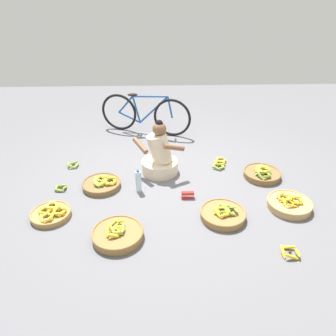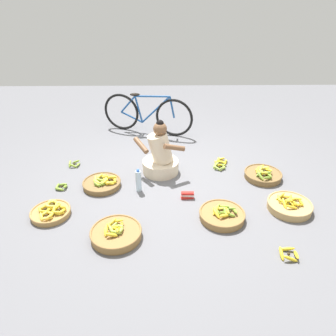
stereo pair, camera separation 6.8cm
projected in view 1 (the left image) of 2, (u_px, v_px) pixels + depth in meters
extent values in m
plane|color=slate|center=(167.00, 183.00, 4.27)|extent=(10.00, 10.00, 0.00)
cylinder|color=beige|center=(160.00, 166.00, 4.49)|extent=(0.52, 0.52, 0.18)
cylinder|color=beige|center=(160.00, 148.00, 4.34)|extent=(0.39, 0.31, 0.46)
sphere|color=brown|center=(159.00, 129.00, 4.19)|extent=(0.19, 0.19, 0.19)
sphere|color=black|center=(159.00, 124.00, 4.15)|extent=(0.10, 0.10, 0.10)
cylinder|color=brown|center=(140.00, 145.00, 4.22)|extent=(0.23, 0.29, 0.16)
cylinder|color=brown|center=(174.00, 147.00, 4.17)|extent=(0.31, 0.17, 0.16)
torus|color=black|center=(119.00, 112.00, 5.73)|extent=(0.66, 0.26, 0.68)
torus|color=black|center=(172.00, 118.00, 5.48)|extent=(0.66, 0.26, 0.68)
cylinder|color=#1E4C8C|center=(153.00, 110.00, 5.51)|extent=(0.53, 0.20, 0.55)
cylinder|color=#1E4C8C|center=(136.00, 110.00, 5.60)|extent=(0.15, 0.08, 0.49)
cylinder|color=#1E4C8C|center=(150.00, 96.00, 5.41)|extent=(0.63, 0.23, 0.08)
cylinder|color=#1E4C8C|center=(130.00, 117.00, 5.72)|extent=(0.41, 0.16, 0.18)
cylinder|color=#1E4C8C|center=(126.00, 105.00, 5.61)|extent=(0.31, 0.13, 0.35)
cylinder|color=#1E4C8C|center=(170.00, 107.00, 5.40)|extent=(0.12, 0.07, 0.38)
ellipsoid|color=black|center=(133.00, 95.00, 5.48)|extent=(0.18, 0.08, 0.05)
cylinder|color=olive|center=(223.00, 215.00, 3.60)|extent=(0.52, 0.52, 0.08)
torus|color=olive|center=(223.00, 212.00, 3.58)|extent=(0.53, 0.53, 0.02)
ellipsoid|color=olive|center=(236.00, 210.00, 3.57)|extent=(0.05, 0.14, 0.07)
ellipsoid|color=olive|center=(231.00, 208.00, 3.61)|extent=(0.14, 0.06, 0.06)
ellipsoid|color=olive|center=(226.00, 211.00, 3.55)|extent=(0.06, 0.14, 0.09)
ellipsoid|color=olive|center=(231.00, 214.00, 3.51)|extent=(0.14, 0.06, 0.06)
sphere|color=#382D19|center=(231.00, 211.00, 3.56)|extent=(0.03, 0.03, 0.03)
ellipsoid|color=#8CAD38|center=(228.00, 208.00, 3.60)|extent=(0.04, 0.15, 0.07)
ellipsoid|color=#8CAD38|center=(224.00, 206.00, 3.64)|extent=(0.14, 0.10, 0.07)
ellipsoid|color=#8CAD38|center=(217.00, 207.00, 3.63)|extent=(0.12, 0.13, 0.05)
ellipsoid|color=#8CAD38|center=(218.00, 211.00, 3.55)|extent=(0.11, 0.13, 0.08)
ellipsoid|color=#8CAD38|center=(225.00, 212.00, 3.54)|extent=(0.15, 0.08, 0.08)
sphere|color=#382D19|center=(222.00, 209.00, 3.59)|extent=(0.03, 0.03, 0.03)
ellipsoid|color=yellow|center=(228.00, 211.00, 3.55)|extent=(0.05, 0.16, 0.09)
ellipsoid|color=yellow|center=(222.00, 208.00, 3.60)|extent=(0.16, 0.06, 0.06)
ellipsoid|color=yellow|center=(217.00, 210.00, 3.57)|extent=(0.11, 0.15, 0.07)
ellipsoid|color=yellow|center=(217.00, 213.00, 3.52)|extent=(0.09, 0.16, 0.09)
ellipsoid|color=yellow|center=(226.00, 215.00, 3.50)|extent=(0.15, 0.10, 0.06)
sphere|color=#382D19|center=(222.00, 211.00, 3.55)|extent=(0.03, 0.03, 0.03)
cylinder|color=brown|center=(102.00, 185.00, 4.17)|extent=(0.50, 0.50, 0.07)
torus|color=brown|center=(101.00, 183.00, 4.15)|extent=(0.51, 0.51, 0.02)
ellipsoid|color=yellow|center=(115.00, 180.00, 4.15)|extent=(0.07, 0.16, 0.06)
ellipsoid|color=yellow|center=(112.00, 178.00, 4.19)|extent=(0.15, 0.10, 0.09)
ellipsoid|color=yellow|center=(110.00, 178.00, 4.19)|extent=(0.15, 0.05, 0.08)
ellipsoid|color=yellow|center=(105.00, 180.00, 4.15)|extent=(0.09, 0.16, 0.07)
ellipsoid|color=yellow|center=(105.00, 182.00, 4.10)|extent=(0.11, 0.15, 0.07)
ellipsoid|color=yellow|center=(108.00, 184.00, 4.08)|extent=(0.16, 0.05, 0.07)
ellipsoid|color=yellow|center=(111.00, 183.00, 4.09)|extent=(0.15, 0.10, 0.06)
sphere|color=#382D19|center=(109.00, 181.00, 4.14)|extent=(0.04, 0.04, 0.04)
ellipsoid|color=#9EB747|center=(106.00, 178.00, 4.19)|extent=(0.04, 0.14, 0.08)
ellipsoid|color=#9EB747|center=(101.00, 176.00, 4.24)|extent=(0.15, 0.06, 0.06)
ellipsoid|color=#9EB747|center=(97.00, 179.00, 4.19)|extent=(0.03, 0.14, 0.06)
ellipsoid|color=#9EB747|center=(101.00, 181.00, 4.13)|extent=(0.14, 0.04, 0.08)
sphere|color=#382D19|center=(101.00, 179.00, 4.19)|extent=(0.03, 0.03, 0.03)
ellipsoid|color=yellow|center=(106.00, 180.00, 4.13)|extent=(0.04, 0.16, 0.09)
ellipsoid|color=yellow|center=(103.00, 178.00, 4.19)|extent=(0.16, 0.09, 0.10)
ellipsoid|color=yellow|center=(98.00, 178.00, 4.17)|extent=(0.14, 0.14, 0.10)
ellipsoid|color=yellow|center=(95.00, 181.00, 4.12)|extent=(0.06, 0.17, 0.10)
ellipsoid|color=yellow|center=(98.00, 183.00, 4.08)|extent=(0.16, 0.11, 0.08)
ellipsoid|color=yellow|center=(104.00, 183.00, 4.09)|extent=(0.15, 0.14, 0.07)
sphere|color=#382D19|center=(101.00, 181.00, 4.13)|extent=(0.03, 0.03, 0.03)
ellipsoid|color=#8CAD38|center=(103.00, 184.00, 4.08)|extent=(0.05, 0.12, 0.06)
ellipsoid|color=#8CAD38|center=(101.00, 181.00, 4.13)|extent=(0.12, 0.07, 0.06)
ellipsoid|color=#8CAD38|center=(97.00, 182.00, 4.12)|extent=(0.11, 0.10, 0.06)
ellipsoid|color=#8CAD38|center=(95.00, 183.00, 4.08)|extent=(0.03, 0.12, 0.07)
ellipsoid|color=#8CAD38|center=(96.00, 185.00, 4.05)|extent=(0.12, 0.09, 0.07)
ellipsoid|color=#8CAD38|center=(101.00, 185.00, 4.05)|extent=(0.12, 0.09, 0.05)
sphere|color=#382D19|center=(99.00, 183.00, 4.09)|extent=(0.03, 0.03, 0.03)
cylinder|color=olive|center=(118.00, 235.00, 3.30)|extent=(0.54, 0.54, 0.09)
torus|color=olive|center=(117.00, 232.00, 3.28)|extent=(0.55, 0.55, 0.02)
ellipsoid|color=#9EB747|center=(123.00, 230.00, 3.27)|extent=(0.05, 0.13, 0.07)
ellipsoid|color=#9EB747|center=(120.00, 227.00, 3.31)|extent=(0.13, 0.08, 0.06)
ellipsoid|color=#9EB747|center=(115.00, 227.00, 3.30)|extent=(0.11, 0.11, 0.08)
ellipsoid|color=#9EB747|center=(113.00, 231.00, 3.24)|extent=(0.10, 0.12, 0.08)
ellipsoid|color=#9EB747|center=(118.00, 233.00, 3.22)|extent=(0.13, 0.05, 0.08)
sphere|color=#382D19|center=(118.00, 230.00, 3.27)|extent=(0.03, 0.03, 0.03)
ellipsoid|color=yellow|center=(123.00, 225.00, 3.33)|extent=(0.04, 0.15, 0.06)
ellipsoid|color=yellow|center=(119.00, 221.00, 3.38)|extent=(0.15, 0.07, 0.08)
ellipsoid|color=yellow|center=(113.00, 223.00, 3.36)|extent=(0.12, 0.13, 0.06)
ellipsoid|color=yellow|center=(112.00, 229.00, 3.29)|extent=(0.13, 0.12, 0.07)
ellipsoid|color=yellow|center=(118.00, 229.00, 3.27)|extent=(0.15, 0.07, 0.08)
sphere|color=#382D19|center=(117.00, 226.00, 3.33)|extent=(0.03, 0.03, 0.03)
ellipsoid|color=yellow|center=(119.00, 231.00, 3.25)|extent=(0.07, 0.14, 0.09)
ellipsoid|color=yellow|center=(115.00, 228.00, 3.28)|extent=(0.14, 0.06, 0.09)
ellipsoid|color=yellow|center=(108.00, 232.00, 3.23)|extent=(0.04, 0.14, 0.08)
ellipsoid|color=yellow|center=(113.00, 236.00, 3.19)|extent=(0.14, 0.05, 0.08)
sphere|color=#382D19|center=(113.00, 232.00, 3.24)|extent=(0.03, 0.03, 0.03)
cylinder|color=tan|center=(289.00, 205.00, 3.77)|extent=(0.52, 0.52, 0.09)
torus|color=tan|center=(290.00, 202.00, 3.74)|extent=(0.53, 0.53, 0.02)
ellipsoid|color=gold|center=(300.00, 200.00, 3.74)|extent=(0.04, 0.15, 0.05)
ellipsoid|color=gold|center=(295.00, 197.00, 3.79)|extent=(0.15, 0.08, 0.05)
ellipsoid|color=gold|center=(289.00, 198.00, 3.76)|extent=(0.10, 0.14, 0.09)
ellipsoid|color=gold|center=(291.00, 202.00, 3.71)|extent=(0.08, 0.15, 0.05)
ellipsoid|color=gold|center=(298.00, 203.00, 3.68)|extent=(0.15, 0.05, 0.06)
sphere|color=#382D19|center=(295.00, 200.00, 3.73)|extent=(0.03, 0.03, 0.03)
ellipsoid|color=yellow|center=(290.00, 198.00, 3.76)|extent=(0.06, 0.15, 0.08)
ellipsoid|color=yellow|center=(285.00, 195.00, 3.83)|extent=(0.15, 0.09, 0.05)
ellipsoid|color=yellow|center=(280.00, 195.00, 3.82)|extent=(0.14, 0.10, 0.08)
ellipsoid|color=yellow|center=(279.00, 198.00, 3.77)|extent=(0.03, 0.15, 0.06)
ellipsoid|color=yellow|center=(284.00, 201.00, 3.72)|extent=(0.14, 0.10, 0.06)
ellipsoid|color=yellow|center=(289.00, 200.00, 3.72)|extent=(0.14, 0.10, 0.08)
sphere|color=#382D19|center=(284.00, 198.00, 3.77)|extent=(0.03, 0.03, 0.03)
ellipsoid|color=yellow|center=(295.00, 201.00, 3.70)|extent=(0.05, 0.15, 0.07)
ellipsoid|color=yellow|center=(289.00, 199.00, 3.75)|extent=(0.15, 0.06, 0.08)
ellipsoid|color=yellow|center=(284.00, 202.00, 3.69)|extent=(0.03, 0.15, 0.08)
ellipsoid|color=yellow|center=(292.00, 206.00, 3.64)|extent=(0.15, 0.04, 0.07)
sphere|color=#382D19|center=(290.00, 202.00, 3.70)|extent=(0.03, 0.03, 0.03)
cylinder|color=brown|center=(262.00, 174.00, 4.39)|extent=(0.51, 0.51, 0.08)
torus|color=brown|center=(262.00, 172.00, 4.37)|extent=(0.52, 0.52, 0.02)
ellipsoid|color=yellow|center=(268.00, 169.00, 4.37)|extent=(0.07, 0.16, 0.09)
ellipsoid|color=yellow|center=(263.00, 167.00, 4.42)|extent=(0.15, 0.05, 0.09)
ellipsoid|color=yellow|center=(259.00, 168.00, 4.40)|extent=(0.13, 0.14, 0.08)
ellipsoid|color=yellow|center=(261.00, 171.00, 4.32)|extent=(0.12, 0.15, 0.09)
ellipsoid|color=yellow|center=(266.00, 172.00, 4.30)|extent=(0.16, 0.07, 0.08)
sphere|color=#382D19|center=(264.00, 170.00, 4.36)|extent=(0.04, 0.04, 0.04)
ellipsoid|color=yellow|center=(266.00, 169.00, 4.39)|extent=(0.06, 0.15, 0.09)
ellipsoid|color=yellow|center=(263.00, 167.00, 4.42)|extent=(0.14, 0.12, 0.08)
ellipsoid|color=yellow|center=(259.00, 167.00, 4.43)|extent=(0.15, 0.08, 0.09)
ellipsoid|color=yellow|center=(257.00, 169.00, 4.40)|extent=(0.09, 0.15, 0.06)
ellipsoid|color=yellow|center=(258.00, 171.00, 4.34)|extent=(0.12, 0.14, 0.06)
ellipsoid|color=yellow|center=(262.00, 172.00, 4.32)|extent=(0.15, 0.04, 0.06)
ellipsoid|color=yellow|center=(265.00, 172.00, 4.33)|extent=(0.15, 0.10, 0.06)
sphere|color=#382D19|center=(261.00, 170.00, 4.38)|extent=(0.03, 0.03, 0.03)
ellipsoid|color=olive|center=(269.00, 174.00, 4.26)|extent=(0.04, 0.16, 0.08)
ellipsoid|color=olive|center=(265.00, 172.00, 4.31)|extent=(0.16, 0.11, 0.09)
ellipsoid|color=olive|center=(259.00, 172.00, 4.31)|extent=(0.15, 0.13, 0.07)
ellipsoid|color=olive|center=(260.00, 175.00, 4.23)|extent=(0.10, 0.16, 0.10)
ellipsoid|color=olive|center=(267.00, 177.00, 4.21)|extent=(0.16, 0.10, 0.08)
sphere|color=#382D19|center=(263.00, 174.00, 4.26)|extent=(0.03, 0.03, 0.03)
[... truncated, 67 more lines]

